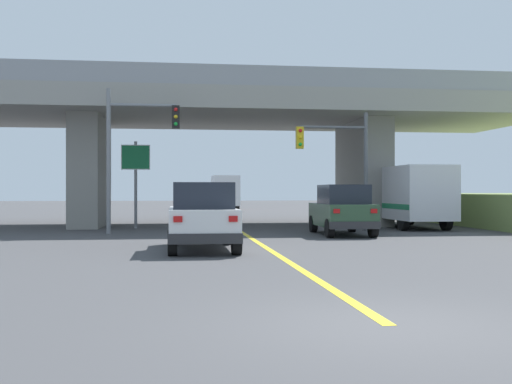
{
  "coord_description": "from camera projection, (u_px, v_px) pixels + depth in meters",
  "views": [
    {
      "loc": [
        -2.8,
        -7.95,
        1.78
      ],
      "look_at": [
        0.49,
        17.73,
        1.73
      ],
      "focal_mm": 43.99,
      "sensor_mm": 36.0,
      "label": 1
    }
  ],
  "objects": [
    {
      "name": "lane_divider_stripe",
      "position": [
        268.0,
        249.0,
        19.14
      ],
      "size": [
        0.2,
        21.96,
        0.01
      ],
      "primitive_type": "cube",
      "color": "yellow",
      "rests_on": "ground"
    },
    {
      "name": "box_truck",
      "position": [
        409.0,
        196.0,
        29.97
      ],
      "size": [
        2.33,
        6.63,
        2.91
      ],
      "color": "navy",
      "rests_on": "ground"
    },
    {
      "name": "highway_sign",
      "position": [
        136.0,
        166.0,
        29.65
      ],
      "size": [
        1.35,
        0.17,
        4.12
      ],
      "color": "slate",
      "rests_on": "ground"
    },
    {
      "name": "ground",
      "position": [
        230.0,
        225.0,
        32.45
      ],
      "size": [
        160.0,
        160.0,
        0.0
      ],
      "primitive_type": "plane",
      "color": "#424244"
    },
    {
      "name": "sedan_oncoming",
      "position": [
        210.0,
        202.0,
        42.21
      ],
      "size": [
        1.87,
        4.84,
        2.02
      ],
      "color": "silver",
      "rests_on": "ground"
    },
    {
      "name": "traffic_signal_nearside",
      "position": [
        341.0,
        155.0,
        27.62
      ],
      "size": [
        3.24,
        0.36,
        5.24
      ],
      "color": "#56595E",
      "rests_on": "ground"
    },
    {
      "name": "semi_truck_distant",
      "position": [
        225.0,
        192.0,
        57.16
      ],
      "size": [
        2.33,
        6.52,
        3.12
      ],
      "color": "red",
      "rests_on": "ground"
    },
    {
      "name": "suv_crossing",
      "position": [
        342.0,
        210.0,
        25.2
      ],
      "size": [
        2.05,
        4.42,
        2.02
      ],
      "rotation": [
        0.0,
        0.0,
        -0.03
      ],
      "color": "#2D4C33",
      "rests_on": "ground"
    },
    {
      "name": "suv_lead",
      "position": [
        202.0,
        216.0,
        18.78
      ],
      "size": [
        2.01,
        4.53,
        2.02
      ],
      "color": "silver",
      "rests_on": "ground"
    },
    {
      "name": "traffic_signal_farside",
      "position": [
        132.0,
        142.0,
        26.03
      ],
      "size": [
        3.01,
        0.36,
        6.02
      ],
      "color": "slate",
      "rests_on": "ground"
    },
    {
      "name": "overpass_bridge",
      "position": [
        230.0,
        124.0,
        32.44
      ],
      "size": [
        31.72,
        10.01,
        7.33
      ],
      "color": "gray",
      "rests_on": "ground"
    }
  ]
}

